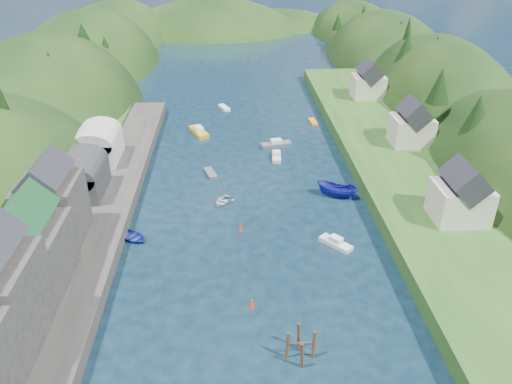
{
  "coord_description": "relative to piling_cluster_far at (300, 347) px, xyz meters",
  "views": [
    {
      "loc": [
        -3.35,
        -34.29,
        38.05
      ],
      "look_at": [
        0.0,
        28.0,
        4.0
      ],
      "focal_mm": 35.0,
      "sensor_mm": 36.0,
      "label": 1
    }
  ],
  "objects": [
    {
      "name": "terrace_left_grass",
      "position": [
        -33.89,
        19.08,
        -0.11
      ],
      "size": [
        12.0,
        110.0,
        2.5
      ],
      "primitive_type": "cube",
      "color": "#234719",
      "rests_on": "ground"
    },
    {
      "name": "terrace_right",
      "position": [
        22.11,
        39.08,
        -0.16
      ],
      "size": [
        16.0,
        120.0,
        2.4
      ],
      "primitive_type": "cube",
      "color": "#234719",
      "rests_on": "ground"
    },
    {
      "name": "quayside_buildings",
      "position": [
        -28.89,
        5.47,
        5.72
      ],
      "size": [
        8.0,
        35.84,
        12.9
      ],
      "color": "#2D2B28",
      "rests_on": "quay_left"
    },
    {
      "name": "right_bank_cottages",
      "position": [
        25.11,
        47.41,
        4.48
      ],
      "size": [
        9.0,
        59.24,
        8.41
      ],
      "color": "beige",
      "rests_on": "terrace_right"
    },
    {
      "name": "channel_buoy_far",
      "position": [
        -5.23,
        23.28,
        -0.89
      ],
      "size": [
        0.7,
        0.7,
        1.1
      ],
      "color": "#B5260E",
      "rests_on": "ground"
    },
    {
      "name": "far_hills",
      "position": [
        -1.68,
        173.09,
        -12.17
      ],
      "size": [
        103.0,
        68.0,
        44.0
      ],
      "color": "black",
      "rests_on": "ground"
    },
    {
      "name": "ground",
      "position": [
        -2.89,
        49.08,
        -1.36
      ],
      "size": [
        600.0,
        600.0,
        0.0
      ],
      "primitive_type": "plane",
      "color": "black",
      "rests_on": "ground"
    },
    {
      "name": "piling_cluster_far",
      "position": [
        0.0,
        0.0,
        0.0
      ],
      "size": [
        3.11,
        2.91,
        3.87
      ],
      "color": "#382314",
      "rests_on": "ground"
    },
    {
      "name": "channel_buoy_near",
      "position": [
        -4.41,
        7.56,
        -0.89
      ],
      "size": [
        0.7,
        0.7,
        1.1
      ],
      "color": "#B5260E",
      "rests_on": "ground"
    },
    {
      "name": "boat_sheds",
      "position": [
        -28.89,
        38.08,
        3.91
      ],
      "size": [
        7.0,
        21.0,
        7.5
      ],
      "color": "#2D2D30",
      "rests_on": "quay_left"
    },
    {
      "name": "hillside_right",
      "position": [
        42.11,
        74.08,
        -8.78
      ],
      "size": [
        36.0,
        245.56,
        48.0
      ],
      "color": "black",
      "rests_on": "ground"
    },
    {
      "name": "quay_left",
      "position": [
        -26.89,
        19.08,
        -0.36
      ],
      "size": [
        12.0,
        110.0,
        2.0
      ],
      "primitive_type": "cube",
      "color": "#2D2B28",
      "rests_on": "ground"
    },
    {
      "name": "hillside_left",
      "position": [
        -47.89,
        74.08,
        -9.4
      ],
      "size": [
        44.0,
        245.56,
        52.0
      ],
      "color": "black",
      "rests_on": "ground"
    },
    {
      "name": "hill_trees",
      "position": [
        -2.0,
        63.69,
        9.76
      ],
      "size": [
        93.2,
        146.01,
        12.81
      ],
      "color": "black",
      "rests_on": "ground"
    },
    {
      "name": "moored_boats",
      "position": [
        -6.04,
        19.24,
        -0.62
      ],
      "size": [
        36.09,
        94.29,
        2.51
      ],
      "color": "#4F515B",
      "rests_on": "ground"
    }
  ]
}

